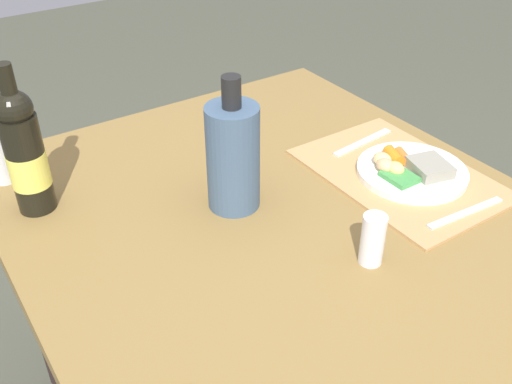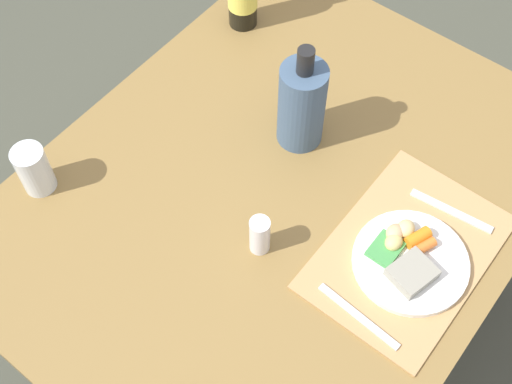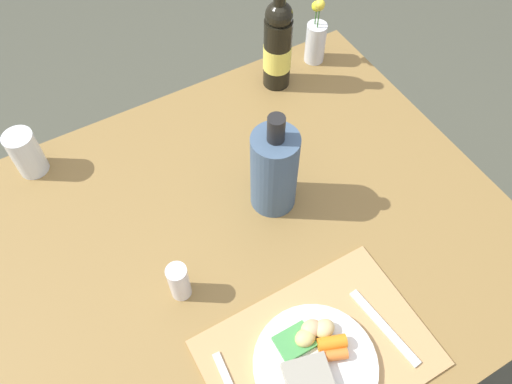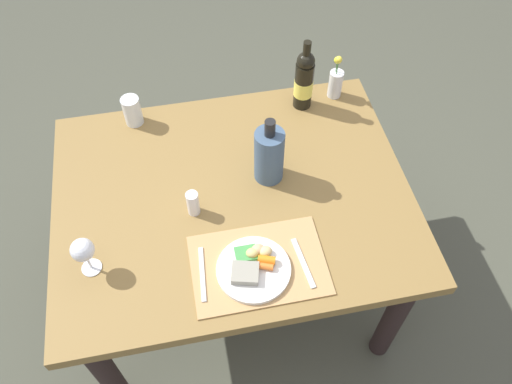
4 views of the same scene
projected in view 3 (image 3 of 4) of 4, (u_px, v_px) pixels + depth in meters
The scene contains 10 objects.
ground_plane at pixel (239, 347), 1.71m from camera, with size 8.00×8.00×0.00m, color #484A3B.
dining_table at pixel (233, 265), 1.21m from camera, with size 1.25×0.98×0.71m.
placemat at pixel (318, 353), 0.99m from camera, with size 0.43×0.29×0.01m, color tan.
dinner_plate at pixel (314, 361), 0.96m from camera, with size 0.24×0.24×0.04m.
knife at pixel (384, 327), 1.01m from camera, with size 0.02×0.18×0.01m, color silver.
salt_shaker at pixel (179, 282), 1.02m from camera, with size 0.04×0.04×0.10m, color white.
wine_bottle at pixel (278, 46), 1.32m from camera, with size 0.07×0.07×0.30m.
flower_vase at pixel (316, 38), 1.41m from camera, with size 0.06×0.06×0.20m.
water_tumbler at pixel (27, 155), 1.21m from camera, with size 0.07×0.07×0.12m.
cooler_bottle at pixel (274, 170), 1.11m from camera, with size 0.10×0.10×0.27m.
Camera 3 is at (-0.22, -0.51, 1.70)m, focal length 35.98 mm.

